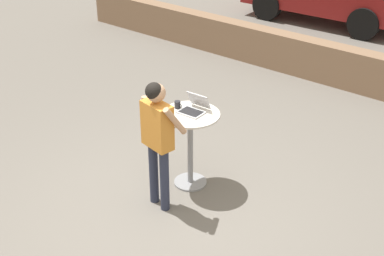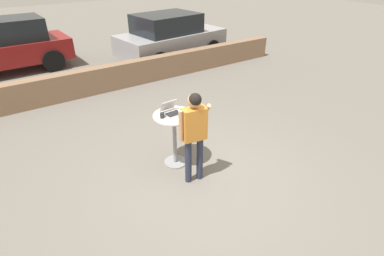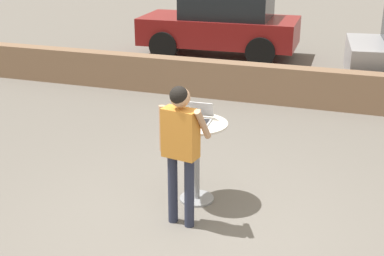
{
  "view_description": "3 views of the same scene",
  "coord_description": "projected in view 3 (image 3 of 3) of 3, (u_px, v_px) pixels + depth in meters",
  "views": [
    {
      "loc": [
        3.52,
        -3.77,
        3.96
      ],
      "look_at": [
        0.0,
        0.52,
        0.94
      ],
      "focal_mm": 50.0,
      "sensor_mm": 36.0,
      "label": 1
    },
    {
      "loc": [
        -2.5,
        -3.28,
        3.38
      ],
      "look_at": [
        -0.0,
        0.37,
        0.85
      ],
      "focal_mm": 28.0,
      "sensor_mm": 36.0,
      "label": 2
    },
    {
      "loc": [
        1.67,
        -4.9,
        3.19
      ],
      "look_at": [
        -0.15,
        0.47,
        1.03
      ],
      "focal_mm": 50.0,
      "sensor_mm": 36.0,
      "label": 3
    }
  ],
  "objects": [
    {
      "name": "ground_plane",
      "position": [
        191.0,
        229.0,
        5.97
      ],
      "size": [
        50.0,
        50.0,
        0.0
      ],
      "primitive_type": "plane",
      "color": "slate"
    },
    {
      "name": "pavement_kerb",
      "position": [
        273.0,
        84.0,
        10.12
      ],
      "size": [
        12.74,
        0.35,
        0.72
      ],
      "color": "#84664C",
      "rests_on": "ground_plane"
    },
    {
      "name": "cafe_table",
      "position": [
        197.0,
        147.0,
        6.38
      ],
      "size": [
        0.73,
        0.73,
        1.01
      ],
      "color": "gray",
      "rests_on": "ground_plane"
    },
    {
      "name": "laptop",
      "position": [
        199.0,
        117.0,
        6.32
      ],
      "size": [
        0.32,
        0.34,
        0.21
      ],
      "color": "#B7BABF",
      "rests_on": "cafe_table"
    },
    {
      "name": "coffee_mug",
      "position": [
        180.0,
        117.0,
        6.34
      ],
      "size": [
        0.11,
        0.08,
        0.09
      ],
      "color": "#232328",
      "rests_on": "cafe_table"
    },
    {
      "name": "standing_person",
      "position": [
        180.0,
        140.0,
        5.73
      ],
      "size": [
        0.56,
        0.33,
        1.63
      ],
      "color": "#282D42",
      "rests_on": "ground_plane"
    },
    {
      "name": "parked_car_near_street",
      "position": [
        222.0,
        23.0,
        13.57
      ],
      "size": [
        4.0,
        1.99,
        1.69
      ],
      "color": "maroon",
      "rests_on": "ground_plane"
    }
  ]
}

